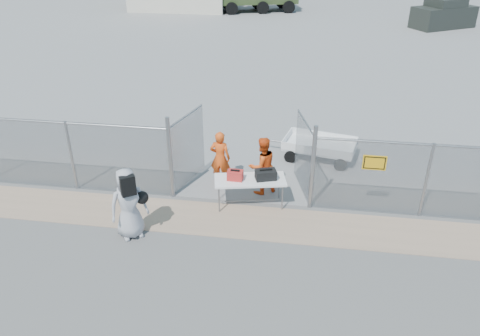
% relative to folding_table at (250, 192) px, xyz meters
% --- Properties ---
extents(ground, '(160.00, 160.00, 0.00)m').
position_rel_folding_table_xyz_m(ground, '(-0.30, -1.88, -0.42)').
color(ground, '#575656').
extents(dirt_strip, '(44.00, 1.60, 0.01)m').
position_rel_folding_table_xyz_m(dirt_strip, '(-0.30, -0.88, -0.41)').
color(dirt_strip, '#9E836B').
rests_on(dirt_strip, ground).
extents(chain_link_fence, '(40.00, 0.20, 2.20)m').
position_rel_folding_table_xyz_m(chain_link_fence, '(-0.30, 0.12, 0.68)').
color(chain_link_fence, gray).
rests_on(chain_link_fence, ground).
extents(folding_table, '(2.11, 1.22, 0.84)m').
position_rel_folding_table_xyz_m(folding_table, '(0.00, 0.00, 0.00)').
color(folding_table, white).
rests_on(folding_table, ground).
extents(orange_bag, '(0.44, 0.30, 0.26)m').
position_rel_folding_table_xyz_m(orange_bag, '(-0.41, -0.08, 0.55)').
color(orange_bag, red).
rests_on(orange_bag, folding_table).
extents(black_duffel, '(0.64, 0.49, 0.27)m').
position_rel_folding_table_xyz_m(black_duffel, '(0.43, 0.07, 0.56)').
color(black_duffel, black).
rests_on(black_duffel, folding_table).
extents(security_worker_left, '(0.66, 0.46, 1.71)m').
position_rel_folding_table_xyz_m(security_worker_left, '(-1.06, 1.13, 0.44)').
color(security_worker_left, '#E44F15').
rests_on(security_worker_left, ground).
extents(security_worker_right, '(1.09, 1.04, 1.77)m').
position_rel_folding_table_xyz_m(security_worker_right, '(0.26, 0.76, 0.46)').
color(security_worker_right, '#E44F15').
rests_on(security_worker_right, ground).
extents(visitor, '(1.12, 1.04, 1.92)m').
position_rel_folding_table_xyz_m(visitor, '(-2.82, -1.89, 0.54)').
color(visitor, '#A2A2AA').
rests_on(visitor, ground).
extents(utility_trailer, '(3.33, 2.19, 0.74)m').
position_rel_folding_table_xyz_m(utility_trailer, '(1.96, 3.30, -0.05)').
color(utility_trailer, white).
rests_on(utility_trailer, ground).
extents(parked_vehicle_near, '(5.02, 4.20, 2.08)m').
position_rel_folding_table_xyz_m(parked_vehicle_near, '(11.04, 26.43, 0.62)').
color(parked_vehicle_near, '#262A26').
rests_on(parked_vehicle_near, ground).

